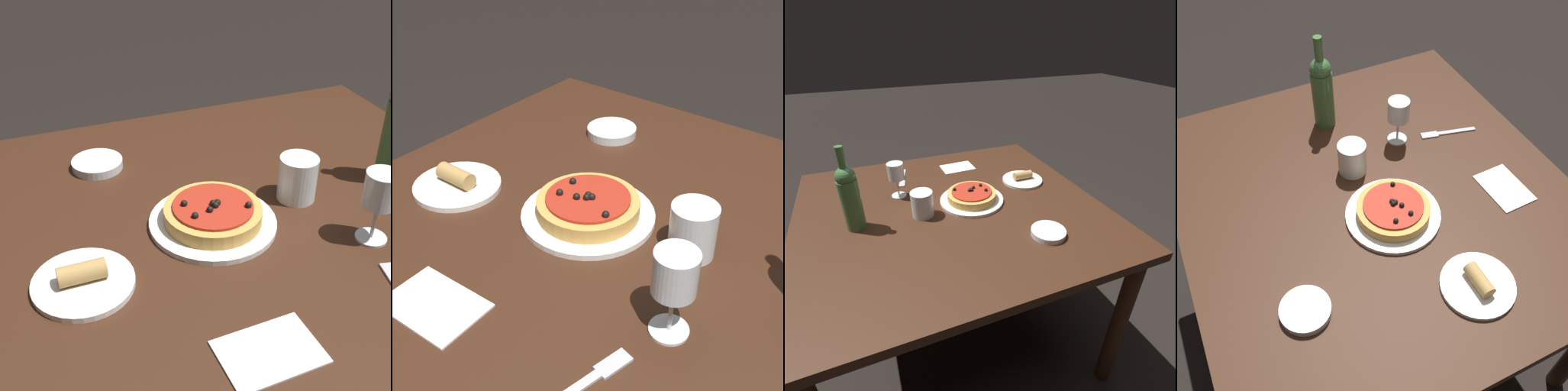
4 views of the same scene
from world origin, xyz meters
The scene contains 8 objects.
dining_table centered at (0.00, 0.00, 0.66)m, with size 1.18×1.09×0.75m.
dinner_plate centered at (-0.10, -0.01, 0.75)m, with size 0.26×0.26×0.01m.
pizza centered at (-0.10, -0.01, 0.78)m, with size 0.20×0.20×0.05m.
wine_glass centered at (0.18, -0.16, 0.85)m, with size 0.07×0.07×0.15m.
water_cup centered at (0.12, 0.02, 0.80)m, with size 0.08×0.08×0.10m.
side_bowl centered at (-0.27, 0.31, 0.76)m, with size 0.12×0.12×0.02m.
side_plate centered at (-0.38, -0.09, 0.76)m, with size 0.19×0.19×0.05m.
paper_napkin centered at (-0.14, -0.35, 0.75)m, with size 0.16×0.12×0.00m.
Camera 1 is at (-0.46, -0.84, 1.41)m, focal length 50.00 mm.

